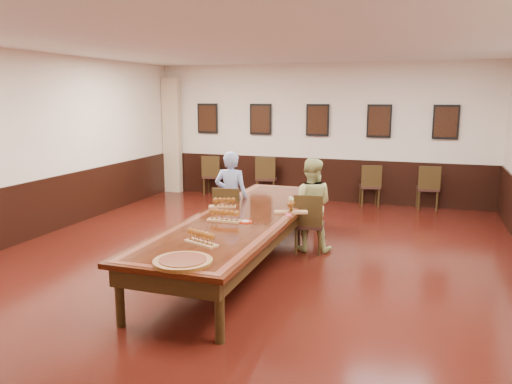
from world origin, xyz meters
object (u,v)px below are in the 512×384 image
at_px(chair_woman, 309,223).
at_px(spare_chair_a, 213,175).
at_px(spare_chair_b, 267,177).
at_px(person_man, 231,197).
at_px(person_woman, 310,205).
at_px(spare_chair_c, 370,185).
at_px(chair_man, 230,215).
at_px(conference_table, 245,224).
at_px(carved_platter, 183,261).
at_px(spare_chair_d, 428,187).

bearing_deg(chair_woman, spare_chair_a, -55.61).
distance_m(spare_chair_b, person_man, 3.79).
xyz_separation_m(spare_chair_b, person_woman, (1.94, -3.80, 0.23)).
bearing_deg(spare_chair_b, spare_chair_c, 170.19).
xyz_separation_m(chair_man, conference_table, (0.63, -0.97, 0.13)).
bearing_deg(spare_chair_c, chair_woman, 67.96).
xyz_separation_m(spare_chair_a, spare_chair_b, (1.41, 0.02, 0.02)).
distance_m(person_man, carved_platter, 3.38).
xyz_separation_m(person_woman, conference_table, (-0.74, -1.01, -0.14)).
height_order(spare_chair_a, carved_platter, spare_chair_a).
height_order(chair_man, spare_chair_c, chair_man).
height_order(chair_man, conference_table, chair_man).
xyz_separation_m(chair_man, chair_woman, (1.38, -0.06, -0.01)).
bearing_deg(spare_chair_d, chair_man, 43.60).
distance_m(chair_man, conference_table, 1.17).
bearing_deg(person_man, chair_man, 90.00).
bearing_deg(conference_table, chair_man, 122.97).
relative_size(spare_chair_a, spare_chair_b, 0.96).
bearing_deg(spare_chair_d, person_man, 42.74).
bearing_deg(conference_table, carved_platter, -86.60).
distance_m(spare_chair_d, person_man, 4.88).
height_order(person_man, conference_table, person_man).
bearing_deg(conference_table, chair_woman, 50.49).
bearing_deg(person_man, chair_woman, 167.71).
distance_m(spare_chair_c, person_woman, 3.78).
height_order(spare_chair_d, person_man, person_man).
height_order(spare_chair_b, person_man, person_man).
height_order(spare_chair_b, conference_table, spare_chair_b).
relative_size(spare_chair_a, spare_chair_c, 1.05).
distance_m(chair_woman, person_woman, 0.29).
height_order(spare_chair_a, spare_chair_b, spare_chair_b).
relative_size(person_woman, conference_table, 0.30).
xyz_separation_m(chair_woman, spare_chair_c, (0.53, 3.83, -0.01)).
xyz_separation_m(spare_chair_c, conference_table, (-1.28, -4.74, 0.14)).
xyz_separation_m(spare_chair_b, conference_table, (1.20, -4.82, 0.10)).
distance_m(spare_chair_c, carved_platter, 7.06).
relative_size(chair_woman, conference_table, 0.19).
xyz_separation_m(spare_chair_b, person_man, (0.56, -3.74, 0.26)).
xyz_separation_m(chair_woman, person_man, (-1.39, 0.16, 0.30)).
bearing_deg(spare_chair_c, person_man, 48.16).
relative_size(spare_chair_d, person_man, 0.63).
height_order(chair_man, person_woman, person_woman).
xyz_separation_m(spare_chair_b, spare_chair_c, (2.47, -0.07, -0.04)).
bearing_deg(spare_chair_c, person_woman, 67.58).
bearing_deg(person_woman, conference_table, 47.40).
relative_size(spare_chair_c, spare_chair_d, 0.97).
xyz_separation_m(spare_chair_a, spare_chair_d, (5.12, -0.00, -0.01)).
distance_m(spare_chair_c, person_man, 4.15).
xyz_separation_m(chair_woman, carved_platter, (-0.62, -3.13, 0.30)).
relative_size(spare_chair_a, person_woman, 0.66).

